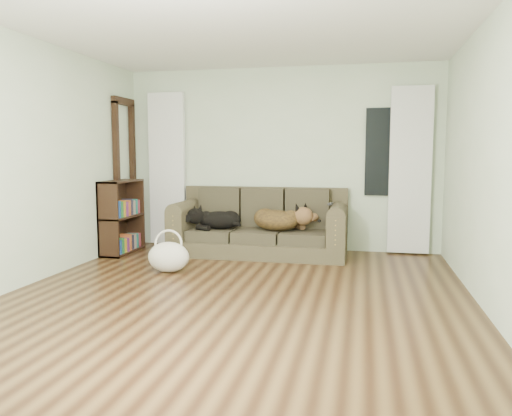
% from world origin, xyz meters
% --- Properties ---
extents(floor, '(5.00, 5.00, 0.00)m').
position_xyz_m(floor, '(0.00, 0.00, 0.00)').
color(floor, black).
rests_on(floor, ground).
extents(ceiling, '(5.00, 5.00, 0.00)m').
position_xyz_m(ceiling, '(0.00, 0.00, 2.60)').
color(ceiling, white).
rests_on(ceiling, ground).
extents(wall_back, '(4.50, 0.04, 2.60)m').
position_xyz_m(wall_back, '(0.00, 2.50, 1.30)').
color(wall_back, beige).
rests_on(wall_back, ground).
extents(wall_left, '(0.04, 5.00, 2.60)m').
position_xyz_m(wall_left, '(-2.25, 0.00, 1.30)').
color(wall_left, beige).
rests_on(wall_left, ground).
extents(wall_right, '(0.04, 5.00, 2.60)m').
position_xyz_m(wall_right, '(2.25, 0.00, 1.30)').
color(wall_right, beige).
rests_on(wall_right, ground).
extents(curtain_left, '(0.55, 0.08, 2.25)m').
position_xyz_m(curtain_left, '(-1.70, 2.42, 1.15)').
color(curtain_left, white).
rests_on(curtain_left, ground).
extents(curtain_right, '(0.55, 0.08, 2.25)m').
position_xyz_m(curtain_right, '(1.80, 2.42, 1.15)').
color(curtain_right, white).
rests_on(curtain_right, ground).
extents(window_pane, '(0.50, 0.03, 1.20)m').
position_xyz_m(window_pane, '(1.45, 2.47, 1.40)').
color(window_pane, black).
rests_on(window_pane, wall_back).
extents(door_casing, '(0.07, 0.60, 2.10)m').
position_xyz_m(door_casing, '(-2.20, 2.05, 1.05)').
color(door_casing, black).
rests_on(door_casing, ground).
extents(sofa, '(2.36, 1.02, 0.96)m').
position_xyz_m(sofa, '(-0.20, 1.97, 0.45)').
color(sofa, '#332E20').
rests_on(sofa, floor).
extents(dog_black_lab, '(0.60, 0.43, 0.25)m').
position_xyz_m(dog_black_lab, '(-0.77, 1.89, 0.48)').
color(dog_black_lab, black).
rests_on(dog_black_lab, sofa).
extents(dog_shepherd, '(0.84, 0.76, 0.31)m').
position_xyz_m(dog_shepherd, '(0.09, 1.94, 0.49)').
color(dog_shepherd, black).
rests_on(dog_shepherd, sofa).
extents(tv_remote, '(0.06, 0.19, 0.02)m').
position_xyz_m(tv_remote, '(0.77, 1.86, 0.73)').
color(tv_remote, black).
rests_on(tv_remote, sofa).
extents(tote_bag, '(0.57, 0.49, 0.35)m').
position_xyz_m(tote_bag, '(-1.02, 0.75, 0.16)').
color(tote_bag, beige).
rests_on(tote_bag, floor).
extents(bookshelf, '(0.37, 0.83, 1.01)m').
position_xyz_m(bookshelf, '(-2.09, 1.70, 0.50)').
color(bookshelf, black).
rests_on(bookshelf, floor).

